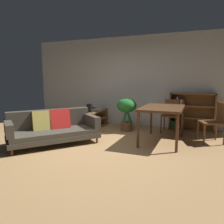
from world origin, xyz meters
TOP-DOWN VIEW (x-y plane):
  - ground_plane at (0.00, 0.00)m, footprint 8.16×8.16m
  - back_wall_panel at (0.00, 2.70)m, footprint 6.80×0.10m
  - fabric_couch at (-1.06, 0.05)m, footprint 1.84×1.99m
  - media_console at (-0.95, 1.84)m, footprint 0.42×1.14m
  - open_laptop at (-1.03, 2.08)m, footprint 0.44×0.35m
  - desk_speaker at (-0.92, 1.52)m, footprint 0.15×0.15m
  - potted_floor_plant at (0.08, 1.81)m, footprint 0.55×0.55m
  - dining_table at (1.16, 1.08)m, footprint 0.87×1.39m
  - dining_chair_near at (2.26, 1.47)m, footprint 0.58×0.58m
  - dining_chair_far at (1.22, 2.14)m, footprint 0.44×0.46m
  - bookshelf at (1.66, 2.53)m, footprint 1.19×0.29m

SIDE VIEW (x-z plane):
  - ground_plane at x=0.00m, z-range 0.00..0.00m
  - media_console at x=-0.95m, z-range 0.00..0.50m
  - fabric_couch at x=-1.06m, z-range -0.03..0.72m
  - dining_chair_far at x=1.22m, z-range 0.07..0.94m
  - dining_chair_near at x=2.26m, z-range 0.06..0.96m
  - bookshelf at x=1.66m, z-range -0.01..1.04m
  - open_laptop at x=-1.03m, z-range 0.49..0.56m
  - potted_floor_plant at x=0.08m, z-range 0.14..1.04m
  - desk_speaker at x=-0.92m, z-range 0.50..0.74m
  - dining_table at x=1.16m, z-range 0.32..1.13m
  - back_wall_panel at x=0.00m, z-range 0.00..2.70m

